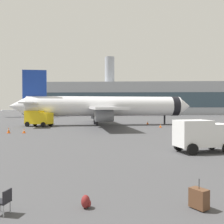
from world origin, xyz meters
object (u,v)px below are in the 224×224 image
at_px(cargo_van, 202,134).
at_px(safety_cone_outer, 24,131).
at_px(airplane_at_gate, 105,106).
at_px(rolling_suitcase, 199,198).
at_px(service_truck, 39,118).
at_px(airplane_taxiing, 35,110).
at_px(safety_cone_near, 9,130).
at_px(safety_cone_far, 160,126).
at_px(gate_chair, 4,200).
at_px(traveller_backpack, 86,202).
at_px(safety_cone_mid, 148,123).

bearing_deg(cargo_van, safety_cone_outer, 145.00).
distance_m(airplane_at_gate, rolling_suitcase, 42.61).
bearing_deg(rolling_suitcase, service_truck, 116.00).
relative_size(airplane_taxiing, safety_cone_near, 26.58).
bearing_deg(airplane_at_gate, safety_cone_far, -27.63).
height_order(safety_cone_far, rolling_suitcase, rolling_suitcase).
distance_m(service_truck, gate_chair, 40.29).
xyz_separation_m(traveller_backpack, gate_chair, (-2.72, -0.71, 0.27)).
xyz_separation_m(service_truck, rolling_suitcase, (18.41, -37.74, -1.22)).
distance_m(airplane_taxiing, cargo_van, 79.07).
xyz_separation_m(cargo_van, rolling_suitcase, (-3.53, -11.97, -1.06)).
xyz_separation_m(safety_cone_outer, rolling_suitcase, (16.56, -26.04, 0.09)).
bearing_deg(safety_cone_far, safety_cone_outer, -152.13).
relative_size(airplane_taxiing, cargo_van, 4.54).
bearing_deg(service_truck, airplane_at_gate, 19.75).
distance_m(airplane_taxiing, safety_cone_mid, 51.39).
xyz_separation_m(rolling_suitcase, gate_chair, (-6.81, -0.83, 0.11)).
xyz_separation_m(service_truck, safety_cone_far, (21.90, -1.10, -1.30)).
height_order(service_truck, gate_chair, service_truck).
relative_size(safety_cone_far, traveller_backpack, 1.29).
bearing_deg(airplane_taxiing, traveller_backpack, -69.73).
bearing_deg(airplane_at_gate, rolling_suitcase, -80.98).
xyz_separation_m(airplane_taxiing, gate_chair, (27.40, -82.27, -1.98)).
distance_m(safety_cone_far, rolling_suitcase, 36.81).
distance_m(airplane_at_gate, traveller_backpack, 42.29).
bearing_deg(traveller_backpack, safety_cone_far, 78.34).
bearing_deg(safety_cone_mid, gate_chair, -100.86).
height_order(rolling_suitcase, traveller_backpack, rolling_suitcase).
relative_size(airplane_taxiing, safety_cone_far, 35.24).
height_order(service_truck, safety_cone_mid, service_truck).
xyz_separation_m(service_truck, safety_cone_near, (-0.23, -11.90, -1.20)).
height_order(service_truck, safety_cone_far, service_truck).
bearing_deg(airplane_taxiing, safety_cone_mid, -45.19).
bearing_deg(airplane_at_gate, gate_chair, -90.20).
height_order(safety_cone_near, traveller_backpack, safety_cone_near).
distance_m(safety_cone_far, traveller_backpack, 37.53).
height_order(airplane_at_gate, service_truck, airplane_at_gate).
bearing_deg(safety_cone_mid, airplane_taxiing, 134.81).
height_order(safety_cone_mid, safety_cone_far, safety_cone_mid).
height_order(safety_cone_mid, safety_cone_outer, safety_cone_mid).
bearing_deg(airplane_at_gate, airplane_taxiing, 124.90).
height_order(service_truck, safety_cone_near, service_truck).
bearing_deg(cargo_van, safety_cone_far, 90.08).
distance_m(airplane_taxiing, traveller_backpack, 86.97).
bearing_deg(traveller_backpack, safety_cone_mid, 82.34).
distance_m(cargo_van, safety_cone_far, 24.70).
height_order(safety_cone_outer, rolling_suitcase, rolling_suitcase).
xyz_separation_m(cargo_van, safety_cone_far, (-0.03, 24.67, -1.15)).
bearing_deg(gate_chair, safety_cone_far, 74.62).
bearing_deg(safety_cone_mid, rolling_suitcase, -92.52).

